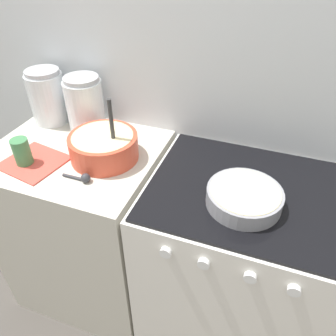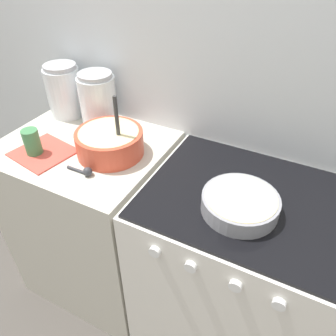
{
  "view_description": "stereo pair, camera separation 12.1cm",
  "coord_description": "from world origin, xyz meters",
  "px_view_note": "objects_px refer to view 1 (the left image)",
  "views": [
    {
      "loc": [
        0.42,
        -0.65,
        1.72
      ],
      "look_at": [
        0.09,
        0.26,
        0.98
      ],
      "focal_mm": 35.0,
      "sensor_mm": 36.0,
      "label": 1
    },
    {
      "loc": [
        0.53,
        -0.6,
        1.72
      ],
      "look_at": [
        0.09,
        0.26,
        0.98
      ],
      "focal_mm": 35.0,
      "sensor_mm": 36.0,
      "label": 2
    }
  ],
  "objects_px": {
    "stove": "(231,268)",
    "storage_jar_middle": "(86,107)",
    "storage_jar_left": "(48,100)",
    "tin_can": "(22,152)",
    "mixing_bowl": "(104,145)",
    "baking_pan": "(244,197)"
  },
  "relations": [
    {
      "from": "stove",
      "to": "storage_jar_middle",
      "type": "height_order",
      "value": "storage_jar_middle"
    },
    {
      "from": "storage_jar_left",
      "to": "stove",
      "type": "bearing_deg",
      "value": -11.28
    },
    {
      "from": "tin_can",
      "to": "mixing_bowl",
      "type": "bearing_deg",
      "value": 28.23
    },
    {
      "from": "storage_jar_left",
      "to": "storage_jar_middle",
      "type": "relative_size",
      "value": 1.02
    },
    {
      "from": "tin_can",
      "to": "stove",
      "type": "bearing_deg",
      "value": 9.65
    },
    {
      "from": "storage_jar_middle",
      "to": "tin_can",
      "type": "height_order",
      "value": "storage_jar_middle"
    },
    {
      "from": "mixing_bowl",
      "to": "storage_jar_left",
      "type": "bearing_deg",
      "value": 154.11
    },
    {
      "from": "mixing_bowl",
      "to": "tin_can",
      "type": "distance_m",
      "value": 0.32
    },
    {
      "from": "mixing_bowl",
      "to": "baking_pan",
      "type": "relative_size",
      "value": 1.07
    },
    {
      "from": "mixing_bowl",
      "to": "storage_jar_middle",
      "type": "bearing_deg",
      "value": 135.32
    },
    {
      "from": "stove",
      "to": "storage_jar_middle",
      "type": "bearing_deg",
      "value": 165.91
    },
    {
      "from": "stove",
      "to": "mixing_bowl",
      "type": "height_order",
      "value": "mixing_bowl"
    },
    {
      "from": "storage_jar_middle",
      "to": "baking_pan",
      "type": "bearing_deg",
      "value": -19.52
    },
    {
      "from": "stove",
      "to": "storage_jar_middle",
      "type": "distance_m",
      "value": 0.98
    },
    {
      "from": "baking_pan",
      "to": "tin_can",
      "type": "height_order",
      "value": "tin_can"
    },
    {
      "from": "mixing_bowl",
      "to": "storage_jar_left",
      "type": "xyz_separation_m",
      "value": [
        -0.39,
        0.19,
        0.05
      ]
    },
    {
      "from": "storage_jar_left",
      "to": "tin_can",
      "type": "xyz_separation_m",
      "value": [
        0.11,
        -0.34,
        -0.05
      ]
    },
    {
      "from": "stove",
      "to": "baking_pan",
      "type": "distance_m",
      "value": 0.51
    },
    {
      "from": "storage_jar_middle",
      "to": "tin_can",
      "type": "xyz_separation_m",
      "value": [
        -0.09,
        -0.34,
        -0.05
      ]
    },
    {
      "from": "baking_pan",
      "to": "tin_can",
      "type": "relative_size",
      "value": 2.27
    },
    {
      "from": "baking_pan",
      "to": "tin_can",
      "type": "distance_m",
      "value": 0.86
    },
    {
      "from": "baking_pan",
      "to": "storage_jar_left",
      "type": "distance_m",
      "value": 1.02
    }
  ]
}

